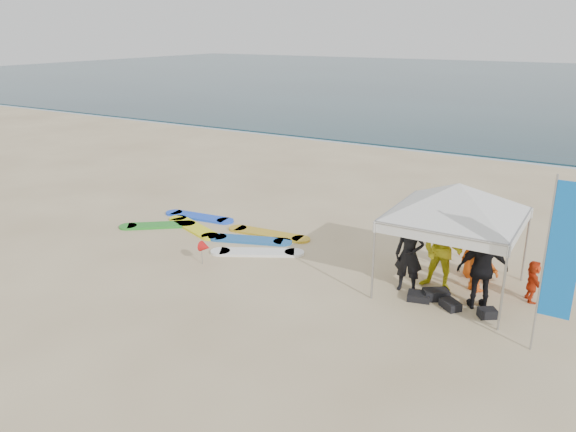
{
  "coord_description": "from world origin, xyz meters",
  "views": [
    {
      "loc": [
        7.21,
        -9.3,
        5.85
      ],
      "look_at": [
        0.13,
        2.6,
        1.2
      ],
      "focal_mm": 35.0,
      "sensor_mm": 36.0,
      "label": 1
    }
  ],
  "objects_px": {
    "person_yellow": "(442,251)",
    "person_black_b": "(483,269)",
    "person_black_a": "(409,255)",
    "marker_pennant": "(205,247)",
    "person_seated": "(533,281)",
    "person_orange_a": "(479,258)",
    "person_orange_b": "(478,244)",
    "surfboard_spread": "(221,232)",
    "feather_flag": "(561,254)",
    "canopy_tent": "(459,184)"
  },
  "relations": [
    {
      "from": "canopy_tent",
      "to": "marker_pennant",
      "type": "distance_m",
      "value": 6.45
    },
    {
      "from": "person_orange_a",
      "to": "person_orange_b",
      "type": "distance_m",
      "value": 0.8
    },
    {
      "from": "person_black_a",
      "to": "person_seated",
      "type": "xyz_separation_m",
      "value": [
        2.58,
        0.91,
        -0.42
      ]
    },
    {
      "from": "person_orange_b",
      "to": "person_black_a",
      "type": "bearing_deg",
      "value": 19.78
    },
    {
      "from": "person_seated",
      "to": "surfboard_spread",
      "type": "height_order",
      "value": "person_seated"
    },
    {
      "from": "person_yellow",
      "to": "person_seated",
      "type": "bearing_deg",
      "value": 15.83
    },
    {
      "from": "feather_flag",
      "to": "marker_pennant",
      "type": "relative_size",
      "value": 5.43
    },
    {
      "from": "surfboard_spread",
      "to": "person_black_b",
      "type": "bearing_deg",
      "value": -6.34
    },
    {
      "from": "person_orange_b",
      "to": "canopy_tent",
      "type": "xyz_separation_m",
      "value": [
        -0.34,
        -1.03,
        1.72
      ]
    },
    {
      "from": "person_seated",
      "to": "person_black_b",
      "type": "bearing_deg",
      "value": 110.92
    },
    {
      "from": "canopy_tent",
      "to": "surfboard_spread",
      "type": "xyz_separation_m",
      "value": [
        -6.94,
        0.28,
        -2.54
      ]
    },
    {
      "from": "person_yellow",
      "to": "person_black_b",
      "type": "distance_m",
      "value": 1.11
    },
    {
      "from": "person_orange_a",
      "to": "person_black_b",
      "type": "relative_size",
      "value": 0.88
    },
    {
      "from": "feather_flag",
      "to": "person_seated",
      "type": "bearing_deg",
      "value": 105.17
    },
    {
      "from": "person_black_a",
      "to": "person_seated",
      "type": "relative_size",
      "value": 1.87
    },
    {
      "from": "feather_flag",
      "to": "person_orange_a",
      "type": "bearing_deg",
      "value": 130.2
    },
    {
      "from": "canopy_tent",
      "to": "person_seated",
      "type": "bearing_deg",
      "value": 10.97
    },
    {
      "from": "person_black_a",
      "to": "feather_flag",
      "type": "distance_m",
      "value": 3.59
    },
    {
      "from": "person_black_a",
      "to": "surfboard_spread",
      "type": "relative_size",
      "value": 0.31
    },
    {
      "from": "person_black_b",
      "to": "canopy_tent",
      "type": "distance_m",
      "value": 1.93
    },
    {
      "from": "person_orange_b",
      "to": "canopy_tent",
      "type": "bearing_deg",
      "value": 37.7
    },
    {
      "from": "person_seated",
      "to": "marker_pennant",
      "type": "relative_size",
      "value": 1.52
    },
    {
      "from": "person_seated",
      "to": "surfboard_spread",
      "type": "relative_size",
      "value": 0.17
    },
    {
      "from": "feather_flag",
      "to": "person_orange_b",
      "type": "bearing_deg",
      "value": 124.87
    },
    {
      "from": "person_black_a",
      "to": "marker_pennant",
      "type": "distance_m",
      "value": 5.17
    },
    {
      "from": "person_black_a",
      "to": "person_orange_a",
      "type": "xyz_separation_m",
      "value": [
        1.39,
        0.84,
        -0.09
      ]
    },
    {
      "from": "person_black_a",
      "to": "person_black_b",
      "type": "xyz_separation_m",
      "value": [
        1.64,
        -0.01,
        0.02
      ]
    },
    {
      "from": "person_black_a",
      "to": "marker_pennant",
      "type": "relative_size",
      "value": 2.83
    },
    {
      "from": "person_black_a",
      "to": "person_orange_b",
      "type": "xyz_separation_m",
      "value": [
        1.17,
        1.61,
        -0.05
      ]
    },
    {
      "from": "person_yellow",
      "to": "marker_pennant",
      "type": "relative_size",
      "value": 3.07
    },
    {
      "from": "canopy_tent",
      "to": "feather_flag",
      "type": "xyz_separation_m",
      "value": [
        2.33,
        -1.83,
        -0.53
      ]
    },
    {
      "from": "person_orange_b",
      "to": "feather_flag",
      "type": "distance_m",
      "value": 3.68
    },
    {
      "from": "person_orange_a",
      "to": "person_orange_b",
      "type": "relative_size",
      "value": 0.95
    },
    {
      "from": "person_orange_a",
      "to": "marker_pennant",
      "type": "height_order",
      "value": "person_orange_a"
    },
    {
      "from": "person_orange_b",
      "to": "feather_flag",
      "type": "relative_size",
      "value": 0.49
    },
    {
      "from": "person_yellow",
      "to": "person_black_b",
      "type": "xyz_separation_m",
      "value": [
        1.01,
        -0.45,
        -0.06
      ]
    },
    {
      "from": "person_seated",
      "to": "person_yellow",
      "type": "bearing_deg",
      "value": 79.88
    },
    {
      "from": "person_black_a",
      "to": "person_yellow",
      "type": "distance_m",
      "value": 0.77
    },
    {
      "from": "person_yellow",
      "to": "person_seated",
      "type": "distance_m",
      "value": 2.07
    },
    {
      "from": "person_orange_a",
      "to": "canopy_tent",
      "type": "xyz_separation_m",
      "value": [
        -0.56,
        -0.27,
        1.76
      ]
    },
    {
      "from": "person_black_a",
      "to": "person_black_b",
      "type": "height_order",
      "value": "person_black_b"
    },
    {
      "from": "person_yellow",
      "to": "person_black_b",
      "type": "height_order",
      "value": "person_yellow"
    },
    {
      "from": "person_black_a",
      "to": "marker_pennant",
      "type": "bearing_deg",
      "value": -171.17
    },
    {
      "from": "person_orange_a",
      "to": "marker_pennant",
      "type": "xyz_separation_m",
      "value": [
        -6.39,
        -2.08,
        -0.32
      ]
    },
    {
      "from": "person_seated",
      "to": "marker_pennant",
      "type": "xyz_separation_m",
      "value": [
        -7.58,
        -2.15,
        0.01
      ]
    },
    {
      "from": "person_black_b",
      "to": "feather_flag",
      "type": "distance_m",
      "value": 2.26
    },
    {
      "from": "canopy_tent",
      "to": "surfboard_spread",
      "type": "relative_size",
      "value": 0.68
    },
    {
      "from": "feather_flag",
      "to": "marker_pennant",
      "type": "distance_m",
      "value": 8.31
    },
    {
      "from": "person_black_a",
      "to": "person_black_b",
      "type": "bearing_deg",
      "value": -5.45
    },
    {
      "from": "person_yellow",
      "to": "person_orange_b",
      "type": "relative_size",
      "value": 1.15
    }
  ]
}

